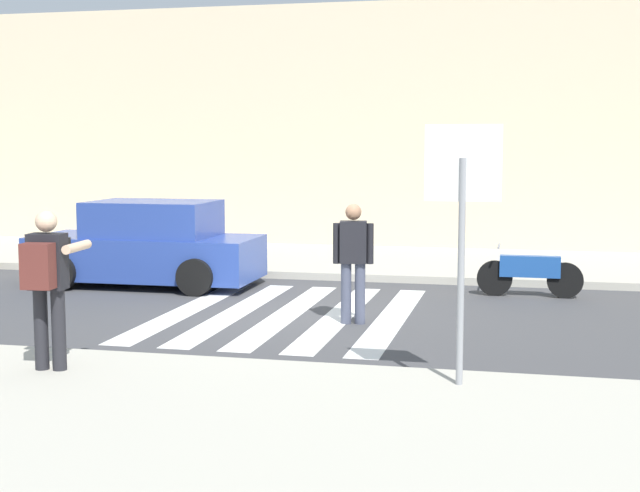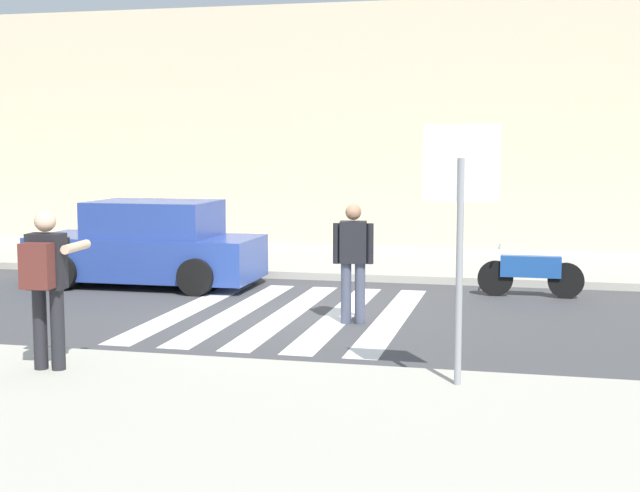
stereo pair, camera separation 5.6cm
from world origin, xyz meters
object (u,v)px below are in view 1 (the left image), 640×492
pedestrian_crossing (353,256)px  motorcycle (530,273)px  photographer_with_backpack (47,276)px  parked_car_blue (148,246)px  stop_sign (463,196)px

pedestrian_crossing → motorcycle: bearing=49.4°
photographer_with_backpack → parked_car_blue: bearing=104.7°
pedestrian_crossing → parked_car_blue: size_ratio=0.42×
pedestrian_crossing → photographer_with_backpack: bearing=-123.6°
stop_sign → photographer_with_backpack: stop_sign is taller
pedestrian_crossing → parked_car_blue: pedestrian_crossing is taller
photographer_with_backpack → motorcycle: photographer_with_backpack is taller
stop_sign → pedestrian_crossing: (-1.76, 3.47, -1.08)m
pedestrian_crossing → parked_car_blue: 5.03m
stop_sign → parked_car_blue: stop_sign is taller
stop_sign → motorcycle: (0.72, 6.37, -1.64)m
stop_sign → motorcycle: size_ratio=1.49×
stop_sign → photographer_with_backpack: bearing=-174.5°
pedestrian_crossing → motorcycle: size_ratio=0.98×
pedestrian_crossing → motorcycle: pedestrian_crossing is taller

